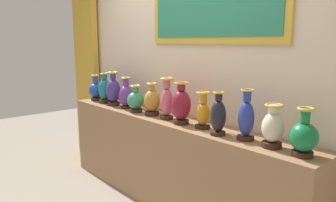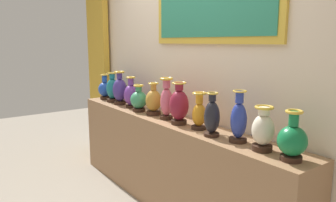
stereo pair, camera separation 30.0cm
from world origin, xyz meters
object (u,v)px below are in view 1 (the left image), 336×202
object	(u,v)px
vase_jade	(136,100)
vase_onyx	(218,116)
vase_ivory	(273,128)
vase_sapphire	(96,90)
vase_violet	(126,95)
vase_ochre	(152,101)
vase_rose	(167,100)
vase_emerald	(304,137)
vase_indigo	(113,91)
vase_cobalt	(246,119)
vase_burgundy	(181,105)
vase_teal	(105,90)
vase_amber	(203,113)

from	to	relation	value
vase_jade	vase_onyx	size ratio (longest dim) A/B	0.83
vase_ivory	vase_sapphire	bearing A→B (deg)	179.83
vase_violet	vase_ivory	world-z (taller)	vase_violet
vase_ochre	vase_onyx	size ratio (longest dim) A/B	0.94
vase_rose	vase_ivory	bearing A→B (deg)	-0.27
vase_emerald	vase_indigo	bearing A→B (deg)	179.90
vase_violet	vase_rose	size ratio (longest dim) A/B	0.87
vase_violet	vase_cobalt	xyz separation A→B (m)	(1.62, 0.00, 0.02)
vase_burgundy	vase_onyx	world-z (taller)	vase_burgundy
vase_sapphire	vase_violet	xyz separation A→B (m)	(0.68, 0.01, 0.01)
vase_teal	vase_burgundy	size ratio (longest dim) A/B	0.96
vase_rose	vase_onyx	bearing A→B (deg)	-3.98
vase_sapphire	vase_jade	xyz separation A→B (m)	(0.92, -0.04, -0.01)
vase_onyx	vase_cobalt	bearing A→B (deg)	13.55
vase_indigo	vase_ivory	bearing A→B (deg)	0.16
vase_sapphire	vase_violet	bearing A→B (deg)	0.47
vase_violet	vase_ochre	distance (m)	0.47
vase_jade	vase_burgundy	size ratio (longest dim) A/B	0.76
vase_indigo	vase_violet	size ratio (longest dim) A/B	1.13
vase_sapphire	vase_ivory	size ratio (longest dim) A/B	1.05
vase_ivory	vase_emerald	size ratio (longest dim) A/B	0.96
vase_teal	vase_ivory	world-z (taller)	vase_teal
vase_burgundy	vase_amber	world-z (taller)	vase_burgundy
vase_ochre	vase_emerald	world-z (taller)	vase_ochre
vase_onyx	vase_burgundy	bearing A→B (deg)	176.69
vase_violet	vase_cobalt	bearing A→B (deg)	0.01
vase_indigo	vase_rose	bearing A→B (deg)	0.69
vase_teal	vase_rose	world-z (taller)	vase_rose
vase_ochre	vase_ivory	xyz separation A→B (m)	(1.38, -0.01, 0.00)
vase_teal	vase_jade	world-z (taller)	vase_teal
vase_teal	vase_indigo	distance (m)	0.21
vase_ivory	vase_emerald	bearing A→B (deg)	-2.40
vase_indigo	vase_emerald	world-z (taller)	vase_indigo
vase_violet	vase_emerald	distance (m)	2.08
vase_jade	vase_cobalt	bearing A→B (deg)	1.72
vase_sapphire	vase_amber	bearing A→B (deg)	0.38
vase_indigo	vase_sapphire	bearing A→B (deg)	178.30
vase_teal	vase_rose	xyz separation A→B (m)	(1.15, 0.00, 0.03)
vase_teal	vase_indigo	xyz separation A→B (m)	(0.21, -0.01, 0.02)
vase_teal	vase_onyx	distance (m)	1.84
vase_onyx	vase_ivory	bearing A→B (deg)	5.20
vase_ochre	vase_rose	xyz separation A→B (m)	(0.23, -0.00, 0.04)
vase_teal	vase_ochre	xyz separation A→B (m)	(0.92, 0.01, -0.02)
vase_jade	vase_onyx	bearing A→B (deg)	-0.70
vase_jade	vase_ochre	world-z (taller)	vase_ochre
vase_burgundy	vase_emerald	size ratio (longest dim) A/B	1.18
vase_cobalt	vase_emerald	world-z (taller)	vase_cobalt
vase_sapphire	vase_indigo	size ratio (longest dim) A/B	0.82
vase_teal	vase_onyx	size ratio (longest dim) A/B	1.04
vase_rose	vase_cobalt	bearing A→B (deg)	0.49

